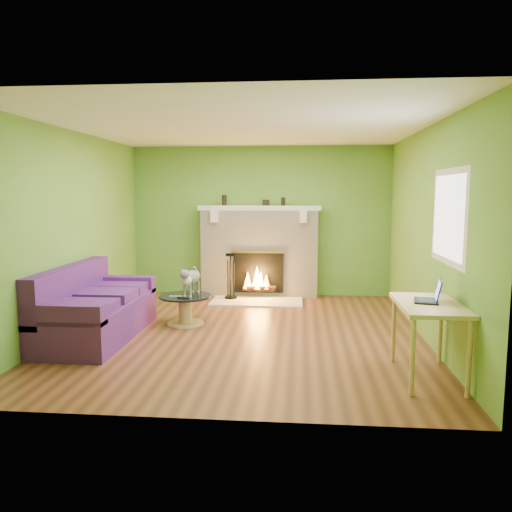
{
  "coord_description": "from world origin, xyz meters",
  "views": [
    {
      "loc": [
        0.71,
        -6.24,
        1.8
      ],
      "look_at": [
        0.11,
        0.4,
        0.95
      ],
      "focal_mm": 35.0,
      "sensor_mm": 36.0,
      "label": 1
    }
  ],
  "objects_px": {
    "sofa": "(94,310)",
    "coffee_table": "(185,308)",
    "cat": "(191,280)",
    "desk": "(429,312)"
  },
  "relations": [
    {
      "from": "coffee_table",
      "to": "cat",
      "type": "distance_m",
      "value": 0.38
    },
    {
      "from": "desk",
      "to": "cat",
      "type": "bearing_deg",
      "value": 146.3
    },
    {
      "from": "sofa",
      "to": "cat",
      "type": "xyz_separation_m",
      "value": [
        1.08,
        0.75,
        0.26
      ]
    },
    {
      "from": "sofa",
      "to": "coffee_table",
      "type": "height_order",
      "value": "sofa"
    },
    {
      "from": "coffee_table",
      "to": "desk",
      "type": "distance_m",
      "value": 3.34
    },
    {
      "from": "cat",
      "to": "sofa",
      "type": "bearing_deg",
      "value": -137.83
    },
    {
      "from": "sofa",
      "to": "coffee_table",
      "type": "relative_size",
      "value": 2.8
    },
    {
      "from": "sofa",
      "to": "coffee_table",
      "type": "bearing_deg",
      "value": 34.84
    },
    {
      "from": "desk",
      "to": "cat",
      "type": "distance_m",
      "value": 3.28
    },
    {
      "from": "coffee_table",
      "to": "cat",
      "type": "relative_size",
      "value": 1.1
    }
  ]
}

